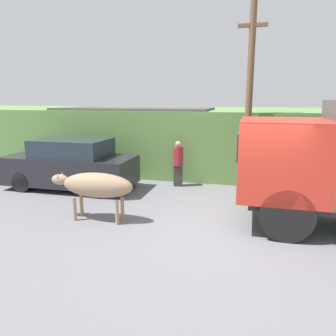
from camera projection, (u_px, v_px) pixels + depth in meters
The scene contains 7 objects.
ground_plane at pixel (242, 232), 7.52m from camera, with size 60.00×60.00×0.00m, color slate.
hillside_embankment at pixel (250, 139), 14.12m from camera, with size 32.00×6.43×2.53m.
building_backdrop at pixel (135, 139), 13.63m from camera, with size 6.29×2.70×2.61m.
brown_cow at pixel (96, 186), 8.07m from camera, with size 2.18×0.62×1.21m.
parked_suv at pixel (71, 165), 10.94m from camera, with size 4.30×1.79×1.68m.
pedestrian_on_hill at pixel (178, 162), 11.24m from camera, with size 0.39×0.39×1.57m.
utility_pole at pixel (249, 96), 10.44m from camera, with size 0.90×0.21×5.89m.
Camera 1 is at (0.13, -7.24, 3.02)m, focal length 35.00 mm.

